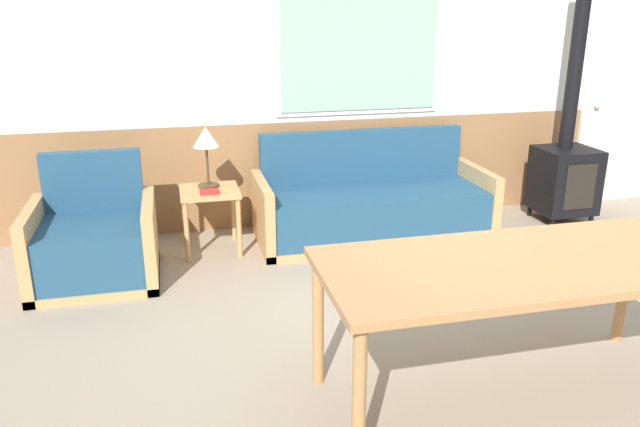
# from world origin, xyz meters

# --- Properties ---
(ground_plane) EXTENTS (16.00, 16.00, 0.00)m
(ground_plane) POSITION_xyz_m (0.00, 0.00, 0.00)
(ground_plane) COLOR gray
(wall_back) EXTENTS (7.20, 0.09, 2.70)m
(wall_back) POSITION_xyz_m (-0.01, 2.63, 1.36)
(wall_back) COLOR #996B42
(wall_back) RESTS_ON ground_plane
(couch) EXTENTS (2.00, 0.81, 0.88)m
(couch) POSITION_xyz_m (-0.14, 2.12, 0.27)
(couch) COLOR tan
(couch) RESTS_ON ground_plane
(armchair) EXTENTS (0.88, 0.80, 0.89)m
(armchair) POSITION_xyz_m (-2.39, 1.74, 0.27)
(armchair) COLOR tan
(armchair) RESTS_ON ground_plane
(side_table) EXTENTS (0.47, 0.47, 0.52)m
(side_table) POSITION_xyz_m (-1.52, 2.11, 0.42)
(side_table) COLOR tan
(side_table) RESTS_ON ground_plane
(table_lamp) EXTENTS (0.21, 0.21, 0.49)m
(table_lamp) POSITION_xyz_m (-1.52, 2.20, 0.90)
(table_lamp) COLOR #4C3823
(table_lamp) RESTS_ON side_table
(book_stack) EXTENTS (0.15, 0.14, 0.02)m
(book_stack) POSITION_xyz_m (-1.53, 2.02, 0.53)
(book_stack) COLOR #B22823
(book_stack) RESTS_ON side_table
(dining_table) EXTENTS (1.98, 0.85, 0.77)m
(dining_table) POSITION_xyz_m (-0.19, -0.31, 0.69)
(dining_table) COLOR #B27F4C
(dining_table) RESTS_ON ground_plane
(wood_stove) EXTENTS (0.50, 0.48, 2.31)m
(wood_stove) POSITION_xyz_m (1.71, 2.10, 0.57)
(wood_stove) COLOR black
(wood_stove) RESTS_ON ground_plane
(entry_door) EXTENTS (0.91, 0.09, 2.06)m
(entry_door) POSITION_xyz_m (2.60, 2.57, 1.03)
(entry_door) COLOR silver
(entry_door) RESTS_ON ground_plane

